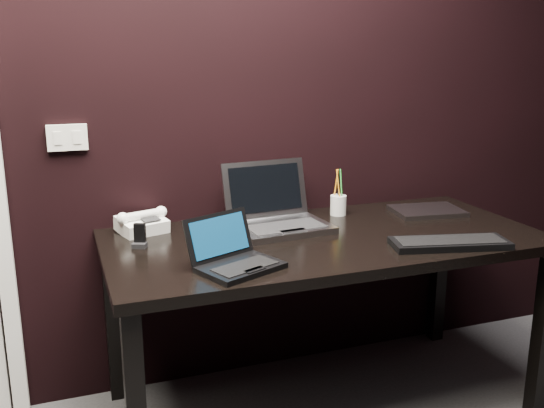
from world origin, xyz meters
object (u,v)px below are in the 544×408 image
object	(u,v)px
desk_phone	(142,223)
netbook	(235,258)
silver_laptop	(277,216)
pen_cup	(338,204)
closed_laptop	(427,211)
desk	(325,255)
mobile_phone	(140,238)
ext_keyboard	(450,243)

from	to	relation	value
desk_phone	netbook	bearing A→B (deg)	-65.78
silver_laptop	pen_cup	xyz separation A→B (m)	(0.32, 0.10, -0.00)
closed_laptop	silver_laptop	bearing A→B (deg)	179.17
desk	silver_laptop	distance (m)	0.25
mobile_phone	silver_laptop	bearing A→B (deg)	5.81
netbook	desk_phone	bearing A→B (deg)	114.22
ext_keyboard	desk_phone	world-z (taller)	desk_phone
silver_laptop	ext_keyboard	world-z (taller)	silver_laptop
ext_keyboard	netbook	bearing A→B (deg)	176.03
netbook	mobile_phone	xyz separation A→B (m)	(-0.27, 0.33, -0.00)
netbook	silver_laptop	world-z (taller)	silver_laptop
desk	ext_keyboard	world-z (taller)	ext_keyboard
ext_keyboard	mobile_phone	bearing A→B (deg)	160.34
silver_laptop	mobile_phone	xyz separation A→B (m)	(-0.56, -0.06, -0.02)
netbook	closed_laptop	xyz separation A→B (m)	(1.01, 0.38, -0.02)
closed_laptop	pen_cup	world-z (taller)	pen_cup
closed_laptop	desk_phone	world-z (taller)	desk_phone
mobile_phone	pen_cup	bearing A→B (deg)	10.07
silver_laptop	pen_cup	world-z (taller)	silver_laptop
desk	closed_laptop	distance (m)	0.60
netbook	ext_keyboard	distance (m)	0.82
desk	mobile_phone	xyz separation A→B (m)	(-0.70, 0.11, 0.11)
ext_keyboard	closed_laptop	xyz separation A→B (m)	(0.19, 0.43, -0.00)
desk	pen_cup	size ratio (longest dim) A/B	8.27
pen_cup	mobile_phone	bearing A→B (deg)	-169.93
closed_laptop	mobile_phone	size ratio (longest dim) A/B	3.71
mobile_phone	closed_laptop	bearing A→B (deg)	2.11
pen_cup	silver_laptop	bearing A→B (deg)	-162.79
silver_laptop	ext_keyboard	xyz separation A→B (m)	(0.52, -0.44, -0.04)
desk_phone	silver_laptop	bearing A→B (deg)	-13.63
netbook	pen_cup	world-z (taller)	pen_cup
ext_keyboard	mobile_phone	size ratio (longest dim) A/B	5.15
silver_laptop	closed_laptop	bearing A→B (deg)	-0.83
desk	closed_laptop	bearing A→B (deg)	15.24
netbook	ext_keyboard	size ratio (longest dim) A/B	0.73
pen_cup	desk_phone	bearing A→B (deg)	178.12
pen_cup	netbook	bearing A→B (deg)	-141.89
closed_laptop	ext_keyboard	bearing A→B (deg)	-114.04
silver_laptop	closed_laptop	size ratio (longest dim) A/B	1.22
desk	mobile_phone	distance (m)	0.72
pen_cup	desk	bearing A→B (deg)	-124.81
desk	ext_keyboard	bearing A→B (deg)	-36.27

